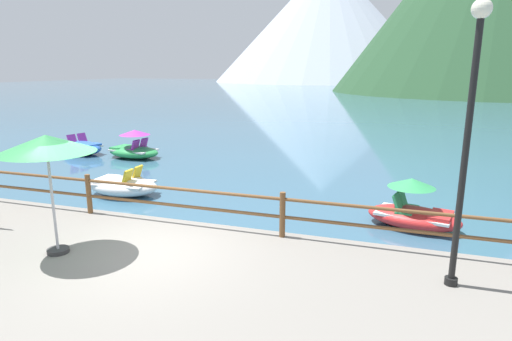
# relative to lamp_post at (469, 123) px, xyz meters

# --- Properties ---
(ground_plane) EXTENTS (200.00, 200.00, 0.00)m
(ground_plane) POSITION_rel_lamp_post_xyz_m (-5.48, 39.56, -2.99)
(ground_plane) COLOR #38607A
(promenade_dock) EXTENTS (28.00, 8.00, 0.40)m
(promenade_dock) POSITION_rel_lamp_post_xyz_m (-5.48, -2.64, -2.79)
(promenade_dock) COLOR gray
(promenade_dock) RESTS_ON ground
(dock_railing) EXTENTS (23.92, 0.12, 0.95)m
(dock_railing) POSITION_rel_lamp_post_xyz_m (-5.48, 1.11, -2.01)
(dock_railing) COLOR brown
(dock_railing) RESTS_ON promenade_dock
(lamp_post) EXTENTS (0.28, 0.28, 4.33)m
(lamp_post) POSITION_rel_lamp_post_xyz_m (0.00, 0.00, 0.00)
(lamp_post) COLOR black
(lamp_post) RESTS_ON promenade_dock
(beach_umbrella) EXTENTS (1.70, 1.70, 2.24)m
(beach_umbrella) POSITION_rel_lamp_post_xyz_m (-6.90, -0.99, -0.55)
(beach_umbrella) COLOR #B2B2B7
(beach_umbrella) RESTS_ON promenade_dock
(pedal_boat_0) EXTENTS (2.41, 1.65, 1.22)m
(pedal_boat_0) POSITION_rel_lamp_post_xyz_m (-0.48, 3.67, -2.59)
(pedal_boat_0) COLOR red
(pedal_boat_0) RESTS_ON ground
(pedal_boat_1) EXTENTS (2.24, 1.40, 0.88)m
(pedal_boat_1) POSITION_rel_lamp_post_xyz_m (-8.84, 3.80, -2.70)
(pedal_boat_1) COLOR white
(pedal_boat_1) RESTS_ON ground
(pedal_boat_2) EXTENTS (2.54, 1.64, 1.23)m
(pedal_boat_2) POSITION_rel_lamp_post_xyz_m (-11.79, 8.78, -2.58)
(pedal_boat_2) COLOR green
(pedal_boat_2) RESTS_ON ground
(pedal_boat_3) EXTENTS (2.42, 1.83, 0.90)m
(pedal_boat_3) POSITION_rel_lamp_post_xyz_m (-14.46, 8.75, -2.69)
(pedal_boat_3) COLOR blue
(pedal_boat_3) RESTS_ON ground
(distant_peak) EXTENTS (64.82, 64.82, 33.99)m
(distant_peak) POSITION_rel_lamp_post_xyz_m (-22.73, 123.91, 14.00)
(distant_peak) COLOR #A8B2C1
(distant_peak) RESTS_ON ground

